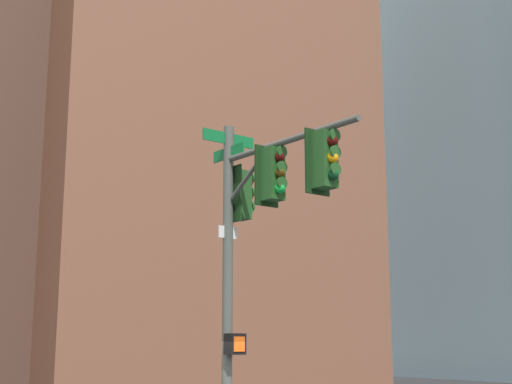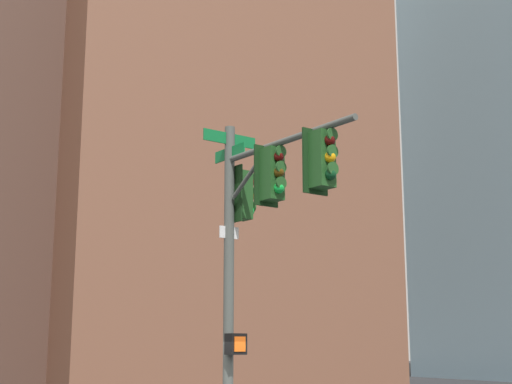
{
  "view_description": "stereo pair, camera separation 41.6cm",
  "coord_description": "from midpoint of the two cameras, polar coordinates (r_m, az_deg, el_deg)",
  "views": [
    {
      "loc": [
        -6.39,
        -13.25,
        2.39
      ],
      "look_at": [
        0.09,
        -0.68,
        5.31
      ],
      "focal_mm": 52.89,
      "sensor_mm": 36.0,
      "label": 1
    },
    {
      "loc": [
        -6.02,
        -13.44,
        2.39
      ],
      "look_at": [
        0.09,
        -0.68,
        5.31
      ],
      "focal_mm": 52.89,
      "sensor_mm": 36.0,
      "label": 2
    }
  ],
  "objects": [
    {
      "name": "signal_pole_assembly",
      "position": [
        14.37,
        -0.62,
        -2.07
      ],
      "size": [
        1.4,
        4.11,
        6.82
      ],
      "rotation": [
        0.0,
        0.0,
        4.91
      ],
      "color": "#4C514C",
      "rests_on": "ground_plane"
    },
    {
      "name": "building_brick_nearside",
      "position": [
        50.42,
        -5.06,
        9.62
      ],
      "size": [
        19.32,
        15.14,
        41.34
      ],
      "primitive_type": "cube",
      "color": "brown",
      "rests_on": "ground_plane"
    }
  ]
}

